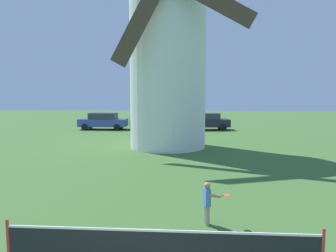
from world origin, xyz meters
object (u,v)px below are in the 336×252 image
at_px(parked_car_green, 152,121).
at_px(parked_car_black, 206,121).
at_px(windmill, 168,39).
at_px(player_far, 208,201).
at_px(tennis_net, 160,246).
at_px(parked_car_blue, 103,121).

distance_m(parked_car_green, parked_car_black, 5.09).
bearing_deg(windmill, parked_car_black, 74.10).
bearing_deg(parked_car_green, windmill, -77.51).
bearing_deg(windmill, player_far, -80.96).
distance_m(player_far, parked_car_black, 22.25).
bearing_deg(parked_car_black, player_far, -92.36).
relative_size(tennis_net, parked_car_black, 1.30).
bearing_deg(tennis_net, player_far, 69.72).
bearing_deg(parked_car_blue, player_far, -68.18).
xyz_separation_m(tennis_net, parked_car_green, (-3.18, 24.95, 0.12)).
xyz_separation_m(windmill, player_far, (1.94, -12.19, -6.11)).
xyz_separation_m(windmill, parked_car_black, (2.86, 10.03, -5.94)).
distance_m(windmill, parked_car_blue, 13.25).
relative_size(tennis_net, parked_car_green, 1.37).
relative_size(windmill, parked_car_black, 3.30).
xyz_separation_m(windmill, parked_car_green, (-2.23, 10.07, -5.94)).
height_order(tennis_net, player_far, player_far).
bearing_deg(parked_car_blue, parked_car_black, 2.05).
height_order(windmill, tennis_net, windmill).
height_order(parked_car_blue, parked_car_black, same).
height_order(windmill, player_far, windmill).
xyz_separation_m(parked_car_blue, parked_car_green, (4.59, 0.38, -0.00)).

